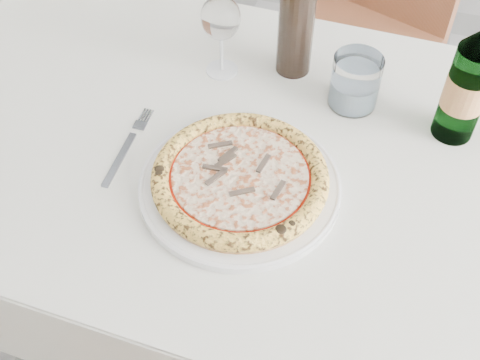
# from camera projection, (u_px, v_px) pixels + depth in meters

# --- Properties ---
(dining_table) EXTENTS (1.35, 0.82, 0.76)m
(dining_table) POSITION_uv_depth(u_px,v_px,m) (256.00, 182.00, 1.10)
(dining_table) COLOR brown
(dining_table) RESTS_ON floor
(chair_far) EXTENTS (0.56, 0.56, 0.93)m
(chair_far) POSITION_uv_depth(u_px,v_px,m) (364.00, 7.00, 1.68)
(chair_far) COLOR brown
(chair_far) RESTS_ON floor
(plate) EXTENTS (0.32, 0.32, 0.02)m
(plate) POSITION_uv_depth(u_px,v_px,m) (240.00, 185.00, 0.95)
(plate) COLOR white
(plate) RESTS_ON dining_table
(pizza) EXTENTS (0.28, 0.28, 0.03)m
(pizza) POSITION_uv_depth(u_px,v_px,m) (240.00, 177.00, 0.94)
(pizza) COLOR tan
(pizza) RESTS_ON plate
(fork) EXTENTS (0.02, 0.18, 0.00)m
(fork) POSITION_uv_depth(u_px,v_px,m) (126.00, 148.00, 1.01)
(fork) COLOR slate
(fork) RESTS_ON dining_table
(wine_glass) EXTENTS (0.07, 0.07, 0.16)m
(wine_glass) POSITION_uv_depth(u_px,v_px,m) (221.00, 20.00, 1.06)
(wine_glass) COLOR silver
(wine_glass) RESTS_ON dining_table
(tumbler) EXTENTS (0.09, 0.09, 0.10)m
(tumbler) POSITION_uv_depth(u_px,v_px,m) (355.00, 85.00, 1.06)
(tumbler) COLOR white
(tumbler) RESTS_ON dining_table
(beer_bottle) EXTENTS (0.07, 0.07, 0.27)m
(beer_bottle) POSITION_uv_depth(u_px,v_px,m) (469.00, 83.00, 0.96)
(beer_bottle) COLOR #28552C
(beer_bottle) RESTS_ON dining_table
(wine_bottle) EXTENTS (0.07, 0.07, 0.27)m
(wine_bottle) POSITION_uv_depth(u_px,v_px,m) (297.00, 17.00, 1.07)
(wine_bottle) COLOR black
(wine_bottle) RESTS_ON dining_table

